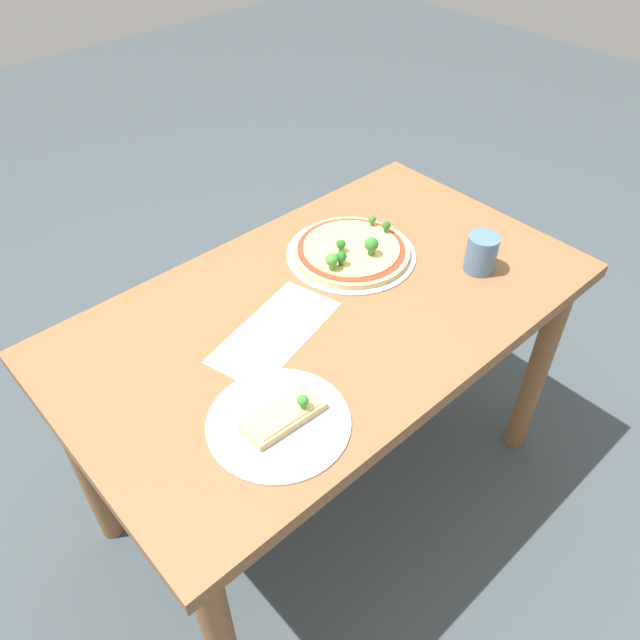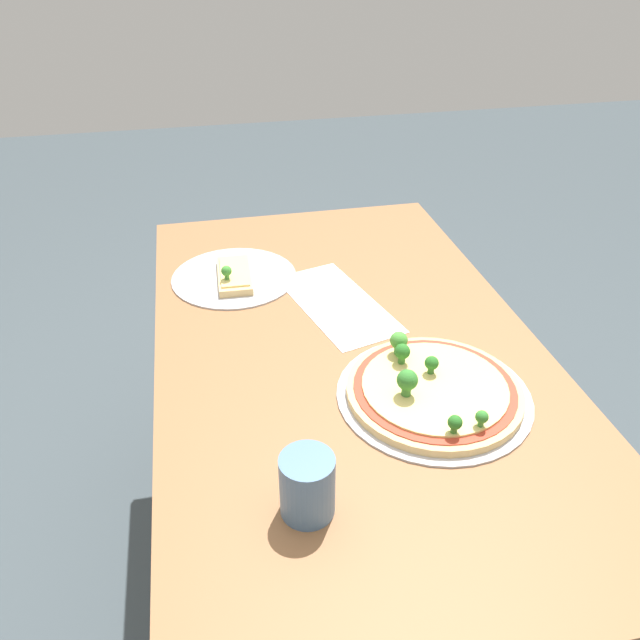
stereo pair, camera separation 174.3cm
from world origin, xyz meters
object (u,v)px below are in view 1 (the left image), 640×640
(dining_table, at_px, (327,338))
(pizza_tray_slice, at_px, (281,419))
(drinking_cup, at_px, (481,253))
(pizza_tray_whole, at_px, (351,251))

(dining_table, height_order, pizza_tray_slice, pizza_tray_slice)
(drinking_cup, bearing_deg, pizza_tray_slice, -176.74)
(dining_table, distance_m, drinking_cup, 0.42)
(pizza_tray_whole, xyz_separation_m, drinking_cup, (0.19, -0.25, 0.03))
(pizza_tray_slice, height_order, drinking_cup, drinking_cup)
(pizza_tray_slice, relative_size, drinking_cup, 2.91)
(dining_table, distance_m, pizza_tray_whole, 0.23)
(pizza_tray_whole, bearing_deg, dining_table, -150.05)
(pizza_tray_slice, bearing_deg, dining_table, 32.56)
(dining_table, bearing_deg, pizza_tray_whole, 29.95)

